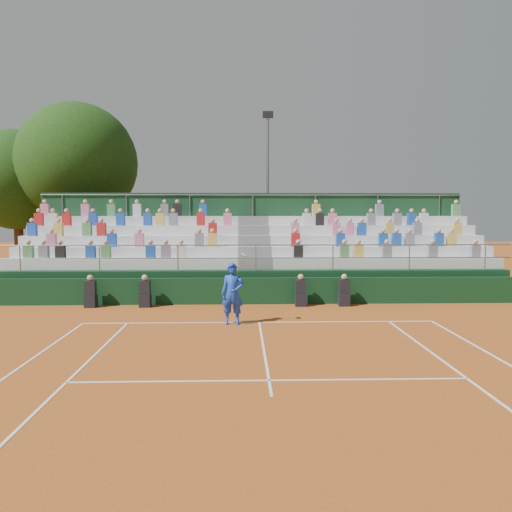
{
  "coord_description": "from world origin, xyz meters",
  "views": [
    {
      "loc": [
        -0.56,
        -15.43,
        3.41
      ],
      "look_at": [
        0.0,
        3.5,
        1.8
      ],
      "focal_mm": 35.0,
      "sensor_mm": 36.0,
      "label": 1
    }
  ],
  "objects_px": {
    "tennis_player": "(233,294)",
    "tree_west": "(17,180)",
    "tree_east": "(77,163)",
    "floodlight_mast": "(268,181)"
  },
  "relations": [
    {
      "from": "tennis_player",
      "to": "tree_east",
      "type": "relative_size",
      "value": 0.23
    },
    {
      "from": "tree_east",
      "to": "floodlight_mast",
      "type": "relative_size",
      "value": 1.03
    },
    {
      "from": "tree_west",
      "to": "tree_east",
      "type": "bearing_deg",
      "value": -12.28
    },
    {
      "from": "tennis_player",
      "to": "tree_west",
      "type": "distance_m",
      "value": 18.94
    },
    {
      "from": "tennis_player",
      "to": "tree_west",
      "type": "height_order",
      "value": "tree_west"
    },
    {
      "from": "tennis_player",
      "to": "tree_west",
      "type": "bearing_deg",
      "value": 132.38
    },
    {
      "from": "tree_west",
      "to": "floodlight_mast",
      "type": "height_order",
      "value": "floodlight_mast"
    },
    {
      "from": "tennis_player",
      "to": "floodlight_mast",
      "type": "relative_size",
      "value": 0.24
    },
    {
      "from": "tennis_player",
      "to": "floodlight_mast",
      "type": "height_order",
      "value": "floodlight_mast"
    },
    {
      "from": "floodlight_mast",
      "to": "tree_west",
      "type": "bearing_deg",
      "value": 179.96
    }
  ]
}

